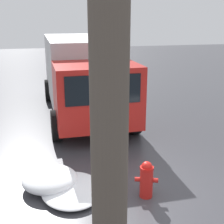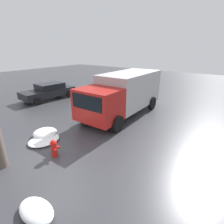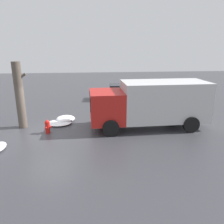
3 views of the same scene
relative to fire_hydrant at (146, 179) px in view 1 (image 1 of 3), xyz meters
name	(u,v)px [view 1 (image 1 of 3)]	position (x,y,z in m)	size (l,w,h in m)	color
ground_plane	(146,196)	(0.00, 0.00, -0.39)	(60.00, 60.00, 0.00)	#38383D
fire_hydrant	(146,179)	(0.00, 0.00, 0.00)	(0.37, 0.46, 0.76)	red
tree_trunk	(109,144)	(-1.62, 1.10, 1.53)	(0.74, 0.49, 3.82)	brown
delivery_truck	(83,73)	(5.87, 0.45, 1.09)	(6.78, 2.72, 2.68)	red
snow_pile_by_hydrant	(72,190)	(0.43, 1.43, -0.31)	(1.50, 1.25, 0.17)	white
snow_pile_by_tree	(50,179)	(0.78, 1.86, -0.20)	(1.16, 1.15, 0.37)	white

